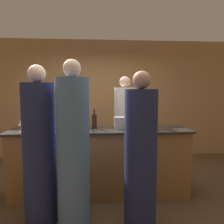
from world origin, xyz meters
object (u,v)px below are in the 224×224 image
(guest_2, at_px, (39,152))
(wine_bottle_1, at_px, (42,123))
(bartender, at_px, (125,131))
(guest_1, at_px, (73,153))
(guest_0, at_px, (141,156))
(wine_bottle_0, at_px, (94,121))
(ice_bucket, at_px, (120,123))

(guest_2, height_order, wine_bottle_1, guest_2)
(bartender, xyz_separation_m, guest_2, (-1.21, -1.35, 0.02))
(wine_bottle_1, bearing_deg, bartender, 30.91)
(guest_1, bearing_deg, wine_bottle_1, 125.36)
(wine_bottle_1, bearing_deg, guest_0, -29.22)
(wine_bottle_0, height_order, wine_bottle_1, same)
(wine_bottle_0, xyz_separation_m, wine_bottle_1, (-0.75, -0.19, 0.00))
(bartender, height_order, wine_bottle_1, bartender)
(guest_1, xyz_separation_m, ice_bucket, (0.63, 0.86, 0.21))
(wine_bottle_0, xyz_separation_m, ice_bucket, (0.39, -0.05, -0.03))
(guest_0, bearing_deg, bartender, 89.45)
(guest_0, relative_size, guest_2, 0.96)
(bartender, distance_m, wine_bottle_0, 0.86)
(guest_2, relative_size, ice_bucket, 10.13)
(bartender, relative_size, wine_bottle_1, 6.21)
(guest_1, distance_m, wine_bottle_0, 0.97)
(guest_0, xyz_separation_m, guest_2, (-1.19, 0.15, 0.04))
(ice_bucket, bearing_deg, guest_1, -126.30)
(wine_bottle_0, height_order, ice_bucket, wine_bottle_0)
(wine_bottle_1, height_order, ice_bucket, wine_bottle_1)
(guest_2, bearing_deg, bartender, 48.28)
(guest_1, bearing_deg, bartender, 62.18)
(bartender, distance_m, ice_bucket, 0.71)
(wine_bottle_0, distance_m, wine_bottle_1, 0.77)
(guest_1, bearing_deg, ice_bucket, 53.70)
(wine_bottle_1, relative_size, ice_bucket, 1.59)
(guest_0, xyz_separation_m, guest_1, (-0.78, 0.00, 0.06))
(ice_bucket, bearing_deg, wine_bottle_0, 172.37)
(bartender, height_order, wine_bottle_0, bartender)
(guest_2, height_order, wine_bottle_0, guest_2)
(guest_0, height_order, guest_2, guest_2)
(guest_0, bearing_deg, guest_2, 173.04)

